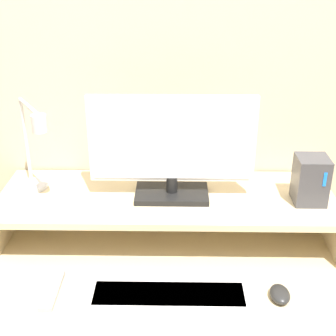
{
  "coord_description": "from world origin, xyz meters",
  "views": [
    {
      "loc": [
        0.03,
        -0.84,
        1.65
      ],
      "look_at": [
        0.01,
        0.38,
        1.08
      ],
      "focal_mm": 50.0,
      "sensor_mm": 36.0,
      "label": 1
    }
  ],
  "objects": [
    {
      "name": "desk",
      "position": [
        0.0,
        0.34,
        0.53
      ],
      "size": [
        1.09,
        0.68,
        0.76
      ],
      "color": "beige",
      "rests_on": "ground_plane"
    },
    {
      "name": "monitor",
      "position": [
        0.02,
        0.5,
        1.09
      ],
      "size": [
        0.51,
        0.14,
        0.33
      ],
      "color": "black",
      "rests_on": "monitor_shelf"
    },
    {
      "name": "wall_back",
      "position": [
        0.0,
        0.72,
        1.25
      ],
      "size": [
        6.0,
        0.05,
        2.5
      ],
      "color": "beige",
      "rests_on": "ground_plane"
    },
    {
      "name": "mouse",
      "position": [
        0.32,
        0.19,
        0.78
      ],
      "size": [
        0.06,
        0.08,
        0.03
      ],
      "color": "black",
      "rests_on": "desk"
    },
    {
      "name": "keyboard",
      "position": [
        0.01,
        0.19,
        0.77
      ],
      "size": [
        0.45,
        0.13,
        0.02
      ],
      "color": "white",
      "rests_on": "desk"
    },
    {
      "name": "remote_control",
      "position": [
        -0.32,
        0.21,
        0.77
      ],
      "size": [
        0.04,
        0.16,
        0.02
      ],
      "color": "#99999E",
      "rests_on": "desk"
    },
    {
      "name": "monitor_shelf",
      "position": [
        0.0,
        0.5,
        0.9
      ],
      "size": [
        1.09,
        0.36,
        0.16
      ],
      "color": "beige",
      "rests_on": "desk"
    },
    {
      "name": "router_dock",
      "position": [
        0.45,
        0.47,
        1.0
      ],
      "size": [
        0.1,
        0.1,
        0.15
      ],
      "color": "#3D3D42",
      "rests_on": "monitor_shelf"
    },
    {
      "name": "desk_lamp",
      "position": [
        -0.42,
        0.49,
        1.07
      ],
      "size": [
        0.17,
        0.22,
        0.31
      ],
      "color": "silver",
      "rests_on": "monitor_shelf"
    }
  ]
}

